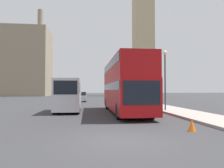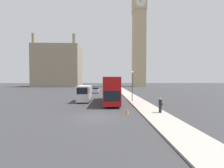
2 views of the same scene
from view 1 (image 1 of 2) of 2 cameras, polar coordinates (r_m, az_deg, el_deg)
ground_plane at (r=8.42m, az=2.04°, el=-14.43°), size 300.00×300.00×0.00m
clock_tower at (r=82.37m, az=8.10°, el=19.09°), size 7.10×7.27×60.48m
building_block_distant at (r=81.09m, az=-24.53°, el=5.14°), size 24.18×14.60×27.32m
red_double_decker_bus at (r=18.05m, az=3.27°, el=0.01°), size 2.48×11.52×4.26m
white_van at (r=18.95m, az=-11.37°, el=-2.76°), size 2.08×5.06×2.79m
street_lamp at (r=19.55m, az=13.68°, el=3.48°), size 0.36×0.36×5.17m
parked_sedan at (r=36.68m, az=-8.14°, el=-3.43°), size 1.88×4.68×1.59m
traffic_cone at (r=10.71m, az=20.15°, el=-10.07°), size 0.36×0.36×0.55m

